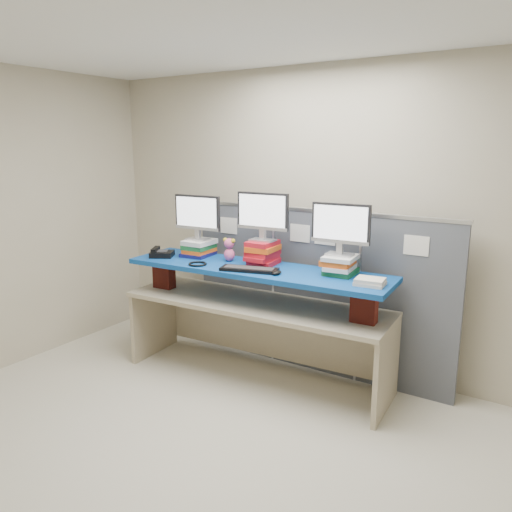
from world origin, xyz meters
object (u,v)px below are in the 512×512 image
Objects in this scene: desk at (256,317)px; blue_board at (256,270)px; monitor_center at (263,214)px; monitor_right at (341,226)px; monitor_left at (197,215)px; keyboard at (249,269)px; desk_phone at (161,253)px.

desk is 1.02× the size of blue_board.
monitor_center reaches higher than monitor_right.
monitor_left is 0.85m from keyboard.
desk is 4.99× the size of monitor_right.
desk is at bearing -9.60° from monitor_left.
desk is 0.92m from monitor_center.
monitor_right is at bearing 9.39° from blue_board.
blue_board is 4.65× the size of keyboard.
keyboard is at bearing -20.07° from monitor_left.
monitor_left is 0.51m from desk_phone.
monitor_left is at bearing 7.99° from desk_phone.
monitor_right is at bearing 0.00° from monitor_left.
monitor_center is at bearing 89.85° from blue_board.
keyboard is (0.03, -0.26, -0.44)m from monitor_center.
monitor_center is (0.70, 0.04, 0.06)m from monitor_left.
monitor_right is (0.71, 0.04, -0.05)m from monitor_center.
monitor_right is at bearing 9.39° from desk.
monitor_left reaches higher than desk_phone.
desk_phone is (-0.98, -0.26, -0.42)m from monitor_center.
monitor_center is at bearing -14.91° from desk_phone.
desk is 4.99× the size of monitor_left.
monitor_left is at bearing 170.40° from desk.
blue_board reaches higher than desk.
monitor_center is 1.00× the size of monitor_right.
monitor_left is 0.95× the size of keyboard.
keyboard is at bearing -29.81° from desk_phone.
monitor_center reaches higher than keyboard.
monitor_center is at bearing 0.00° from monitor_left.
desk_phone is at bearing -168.75° from monitor_center.
monitor_left is 1.00× the size of monitor_right.
monitor_right is 0.95× the size of keyboard.
desk is 1.13m from monitor_right.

